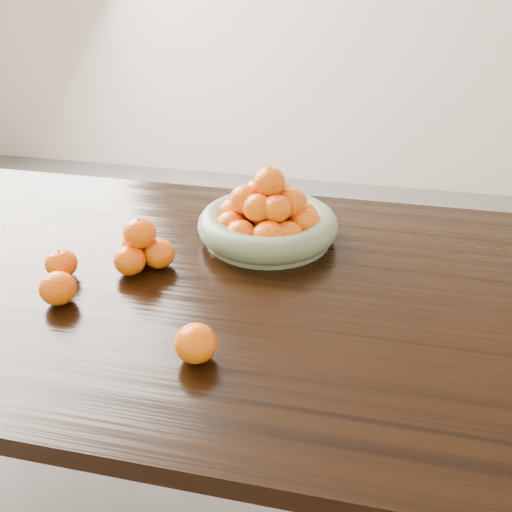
% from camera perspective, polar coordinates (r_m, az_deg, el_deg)
% --- Properties ---
extents(ground, '(5.00, 5.00, 0.00)m').
position_cam_1_polar(ground, '(1.74, -1.43, -24.03)').
color(ground, '#615E5C').
rests_on(ground, ground).
extents(dining_table, '(2.00, 1.00, 0.75)m').
position_cam_1_polar(dining_table, '(1.28, -1.79, -6.01)').
color(dining_table, black).
rests_on(dining_table, ground).
extents(fruit_bowl, '(0.34, 0.34, 0.18)m').
position_cam_1_polar(fruit_bowl, '(1.38, 1.21, 3.66)').
color(fruit_bowl, gray).
rests_on(fruit_bowl, dining_table).
extents(orange_pyramid, '(0.13, 0.14, 0.12)m').
position_cam_1_polar(orange_pyramid, '(1.29, -11.40, 0.80)').
color(orange_pyramid, orange).
rests_on(orange_pyramid, dining_table).
extents(loose_orange_0, '(0.07, 0.07, 0.06)m').
position_cam_1_polar(loose_orange_0, '(1.30, -18.90, -0.71)').
color(loose_orange_0, orange).
rests_on(loose_orange_0, dining_table).
extents(loose_orange_1, '(0.07, 0.07, 0.07)m').
position_cam_1_polar(loose_orange_1, '(1.21, -19.21, -3.07)').
color(loose_orange_1, orange).
rests_on(loose_orange_1, dining_table).
extents(loose_orange_2, '(0.08, 0.08, 0.07)m').
position_cam_1_polar(loose_orange_2, '(1.00, -6.05, -8.67)').
color(loose_orange_2, orange).
rests_on(loose_orange_2, dining_table).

